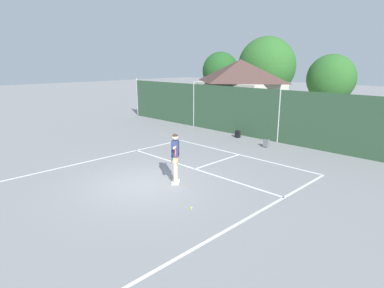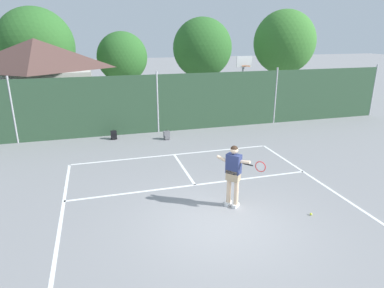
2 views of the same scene
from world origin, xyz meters
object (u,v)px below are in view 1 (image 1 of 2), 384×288
Objects in this scene: tennis_player at (175,154)px; tennis_ball at (191,208)px; backpack_grey at (266,143)px; backpack_black at (238,134)px.

tennis_ball is (1.89, -1.08, -1.08)m from tennis_player.
backpack_grey reaches higher than tennis_ball.
tennis_ball is at bearing -29.83° from tennis_player.
tennis_player reaches higher than tennis_ball.
backpack_black and backpack_grey have the same top height.
tennis_player reaches higher than backpack_grey.
tennis_player is 28.10× the size of tennis_ball.
backpack_grey is at bearing -16.81° from backpack_black.
tennis_ball is 8.26m from backpack_grey.
backpack_black reaches higher than tennis_ball.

